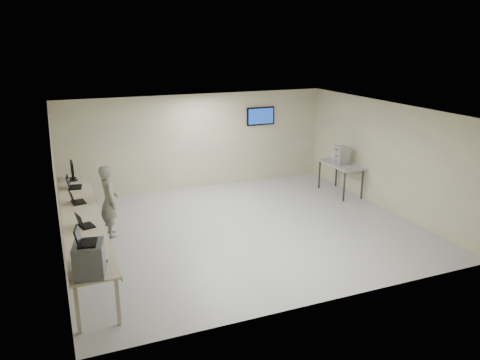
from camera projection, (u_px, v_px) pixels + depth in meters
name	position (u px, v px, depth m)	size (l,w,h in m)	color
room	(244.00, 171.00, 10.76)	(8.01, 7.01, 2.81)	beige
workbench	(82.00, 217.00, 9.57)	(0.76, 6.00, 0.90)	beige
equipment_box	(89.00, 259.00, 7.02)	(0.43, 0.50, 0.52)	#595E67
laptop_on_box	(83.00, 240.00, 6.90)	(0.35, 0.40, 0.28)	black
laptop_0	(91.00, 256.00, 7.54)	(0.38, 0.43, 0.31)	black
laptop_1	(84.00, 223.00, 8.87)	(0.36, 0.39, 0.27)	black
laptop_2	(75.00, 200.00, 10.15)	(0.35, 0.40, 0.29)	black
laptop_3	(72.00, 185.00, 11.16)	(0.37, 0.43, 0.31)	black
monitor_near	(72.00, 169.00, 11.67)	(0.22, 0.49, 0.49)	black
monitor_far	(72.00, 169.00, 11.89)	(0.19, 0.42, 0.42)	black
soldier	(109.00, 201.00, 10.51)	(0.60, 0.40, 1.66)	#64685B
side_table	(341.00, 166.00, 13.38)	(0.69, 1.49, 0.89)	#949494
storage_bins	(341.00, 155.00, 13.28)	(0.32, 0.36, 0.51)	#AFAFAF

